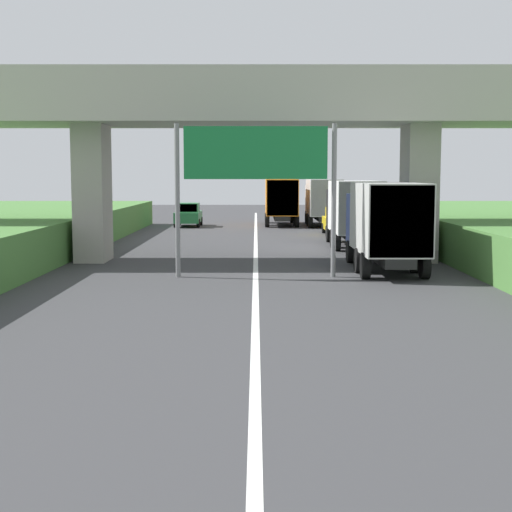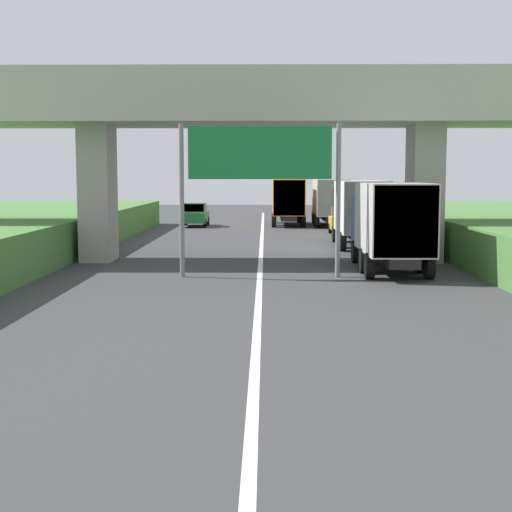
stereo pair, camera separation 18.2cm
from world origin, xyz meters
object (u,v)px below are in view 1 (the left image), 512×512
object	(u,v)px
overhead_highway_sign	(256,164)
car_yellow	(339,221)
truck_black	(354,210)
car_green	(189,215)
truck_silver	(323,200)
truck_blue	(386,222)
truck_orange	(282,199)

from	to	relation	value
overhead_highway_sign	car_yellow	size ratio (longest dim) A/B	1.43
truck_black	overhead_highway_sign	bearing A→B (deg)	-113.24
car_green	overhead_highway_sign	bearing A→B (deg)	-79.84
overhead_highway_sign	truck_silver	world-z (taller)	overhead_highway_sign
truck_silver	car_green	bearing A→B (deg)	-175.91
truck_black	car_yellow	size ratio (longest dim) A/B	1.78
truck_blue	car_yellow	xyz separation A→B (m)	(0.20, 18.10, -1.08)
truck_silver	car_yellow	xyz separation A→B (m)	(0.27, -8.43, -1.08)
truck_blue	truck_silver	bearing A→B (deg)	90.15
truck_black	car_green	bearing A→B (deg)	122.55
truck_blue	car_green	distance (m)	27.70
overhead_highway_sign	truck_orange	distance (m)	29.18
truck_black	car_yellow	xyz separation A→B (m)	(0.14, 8.00, -1.08)
truck_blue	truck_silver	size ratio (longest dim) A/B	1.00
truck_black	truck_silver	distance (m)	16.43
overhead_highway_sign	car_green	xyz separation A→B (m)	(-4.94, 27.58, -3.29)
truck_silver	car_yellow	distance (m)	8.50
truck_black	car_yellow	distance (m)	8.08
overhead_highway_sign	truck_blue	world-z (taller)	overhead_highway_sign
truck_orange	truck_blue	size ratio (longest dim) A/B	1.00
overhead_highway_sign	car_green	distance (m)	28.21
truck_orange	truck_black	xyz separation A→B (m)	(3.20, -17.17, 0.00)
truck_orange	car_green	bearing A→B (deg)	-168.01
truck_silver	overhead_highway_sign	bearing A→B (deg)	-99.94
truck_orange	truck_silver	distance (m)	3.15
truck_orange	truck_blue	bearing A→B (deg)	-83.44
overhead_highway_sign	car_yellow	distance (m)	20.80
truck_black	truck_silver	size ratio (longest dim) A/B	1.00
truck_orange	truck_black	bearing A→B (deg)	-79.44
truck_blue	truck_orange	bearing A→B (deg)	96.56
car_yellow	car_green	size ratio (longest dim) A/B	1.00
overhead_highway_sign	truck_blue	size ratio (longest dim) A/B	0.81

